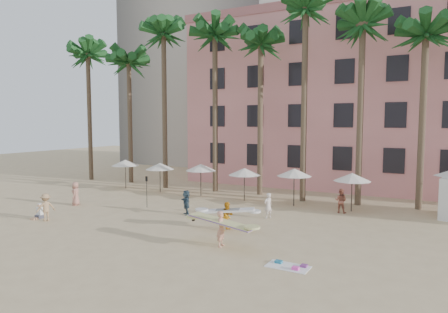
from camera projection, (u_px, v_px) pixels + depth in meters
ground at (153, 247)px, 19.39m from camera, size 120.00×120.00×0.00m
pink_hotel at (381, 101)px, 38.19m from camera, size 35.00×14.00×16.00m
palm_row at (276, 33)px, 31.16m from camera, size 44.40×5.40×16.30m
umbrella_row at (222, 169)px, 31.56m from camera, size 22.50×2.70×2.73m
beach_towel at (289, 266)px, 16.80m from camera, size 1.82×1.04×0.14m
carrier_yellow at (221, 226)px, 19.46m from camera, size 3.58×1.17×1.76m
carrier_white at (228, 215)px, 22.41m from camera, size 3.05×1.73×1.60m
beachgoers at (164, 202)px, 26.23m from camera, size 18.43×11.75×1.72m
paddle at (147, 188)px, 28.26m from camera, size 0.18×0.04×2.23m
seated_man at (39, 213)px, 25.14m from camera, size 0.41×0.72×0.93m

